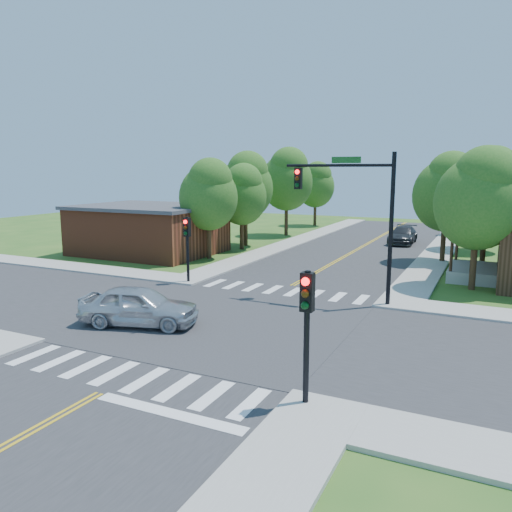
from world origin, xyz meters
The scene contains 25 objects.
ground centered at (0.00, 0.00, 0.00)m, with size 100.00×100.00×0.00m, color #2D5B1C.
road_ns centered at (0.00, 0.00, 0.02)m, with size 10.00×90.00×0.04m, color #2D2D30.
road_ew centered at (0.00, 0.00, 0.03)m, with size 90.00×10.00×0.04m, color #2D2D30.
intersection_patch centered at (0.00, 0.00, 0.00)m, with size 10.20×10.20×0.06m, color #2D2D30.
sidewalk_nw centered at (-15.82, 15.82, 0.07)m, with size 40.00×40.00×0.14m.
crosswalk_north centered at (0.00, 6.20, 0.05)m, with size 8.85×2.00×0.01m.
crosswalk_south centered at (0.00, -6.20, 0.05)m, with size 8.85×2.00×0.01m.
centerline centered at (0.00, 0.00, 0.05)m, with size 0.30×90.00×0.01m.
stop_bar centered at (2.50, -7.60, 0.00)m, with size 4.60×0.45×0.09m, color white.
signal_mast_ne centered at (3.91, 5.59, 4.85)m, with size 5.30×0.42×7.20m.
signal_pole_se centered at (5.60, -5.62, 2.66)m, with size 0.34×0.42×3.80m.
signal_pole_nw centered at (-5.60, 5.58, 2.66)m, with size 0.34×0.42×3.80m.
building_nw centered at (-14.20, 13.20, 1.88)m, with size 10.40×8.40×3.73m.
tree_e_a centered at (9.09, 11.03, 5.01)m, with size 4.50×4.28×7.66m.
tree_e_b centered at (9.38, 18.01, 4.69)m, with size 4.22×4.00×7.17m.
tree_e_c centered at (9.28, 25.47, 5.41)m, with size 4.85×4.61×8.25m.
tree_e_d centered at (8.96, 35.35, 5.36)m, with size 4.81×4.57×8.18m.
tree_w_a centered at (-8.67, 13.07, 4.75)m, with size 4.27×4.05×7.26m.
tree_w_b centered at (-9.11, 19.82, 5.21)m, with size 4.68×4.45×7.96m.
tree_w_c centered at (-8.56, 27.51, 5.62)m, with size 5.04×4.79×8.57m.
tree_w_d centered at (-8.90, 37.06, 4.82)m, with size 4.33×4.11×7.35m.
tree_house centered at (6.82, 18.69, 5.02)m, with size 4.51×4.28×7.66m.
tree_bldg centered at (-8.52, 17.95, 4.54)m, with size 4.08×3.87×6.93m.
car_silver centered at (-3.07, -1.86, 0.83)m, with size 5.22×3.21×1.66m, color silver.
car_dgrey centered at (2.71, 26.66, 0.74)m, with size 2.17×5.12×1.47m, color #2D2F32.
Camera 1 is at (9.94, -17.68, 6.40)m, focal length 35.00 mm.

